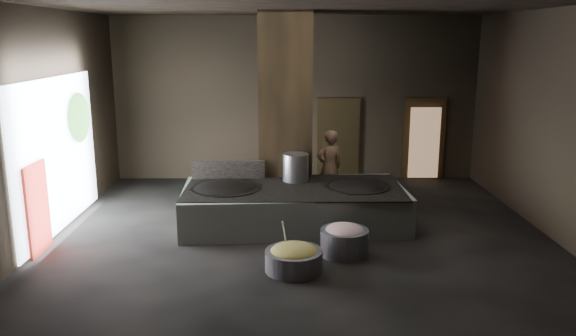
{
  "coord_description": "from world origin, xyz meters",
  "views": [
    {
      "loc": [
        -0.36,
        -11.02,
        3.93
      ],
      "look_at": [
        -0.25,
        0.42,
        1.25
      ],
      "focal_mm": 35.0,
      "sensor_mm": 36.0,
      "label": 1
    }
  ],
  "objects_px": {
    "cook": "(329,168)",
    "veg_basin": "(294,261)",
    "wok_left": "(225,191)",
    "stock_pot": "(296,167)",
    "wok_right": "(357,190)",
    "hearth_platform": "(294,206)",
    "meat_basin": "(344,242)"
  },
  "relations": [
    {
      "from": "meat_basin",
      "to": "veg_basin",
      "type": "bearing_deg",
      "value": -142.63
    },
    {
      "from": "wok_left",
      "to": "wok_right",
      "type": "xyz_separation_m",
      "value": [
        2.8,
        0.1,
        0.0
      ]
    },
    {
      "from": "wok_left",
      "to": "stock_pot",
      "type": "bearing_deg",
      "value": 21.8
    },
    {
      "from": "wok_right",
      "to": "meat_basin",
      "type": "xyz_separation_m",
      "value": [
        -0.45,
        -1.78,
        -0.51
      ]
    },
    {
      "from": "wok_right",
      "to": "meat_basin",
      "type": "relative_size",
      "value": 1.54
    },
    {
      "from": "hearth_platform",
      "to": "cook",
      "type": "xyz_separation_m",
      "value": [
        0.87,
        1.49,
        0.5
      ]
    },
    {
      "from": "wok_left",
      "to": "cook",
      "type": "distance_m",
      "value": 2.79
    },
    {
      "from": "hearth_platform",
      "to": "wok_left",
      "type": "xyz_separation_m",
      "value": [
        -1.45,
        -0.05,
        0.34
      ]
    },
    {
      "from": "wok_right",
      "to": "cook",
      "type": "bearing_deg",
      "value": 108.45
    },
    {
      "from": "wok_right",
      "to": "meat_basin",
      "type": "height_order",
      "value": "wok_right"
    },
    {
      "from": "cook",
      "to": "meat_basin",
      "type": "height_order",
      "value": "cook"
    },
    {
      "from": "veg_basin",
      "to": "meat_basin",
      "type": "height_order",
      "value": "meat_basin"
    },
    {
      "from": "wok_right",
      "to": "stock_pot",
      "type": "distance_m",
      "value": 1.44
    },
    {
      "from": "wok_right",
      "to": "stock_pot",
      "type": "height_order",
      "value": "stock_pot"
    },
    {
      "from": "wok_right",
      "to": "veg_basin",
      "type": "xyz_separation_m",
      "value": [
        -1.4,
        -2.5,
        -0.57
      ]
    },
    {
      "from": "hearth_platform",
      "to": "wok_right",
      "type": "bearing_deg",
      "value": -1.09
    },
    {
      "from": "stock_pot",
      "to": "meat_basin",
      "type": "height_order",
      "value": "stock_pot"
    },
    {
      "from": "cook",
      "to": "meat_basin",
      "type": "bearing_deg",
      "value": 66.25
    },
    {
      "from": "veg_basin",
      "to": "wok_right",
      "type": "bearing_deg",
      "value": 60.8
    },
    {
      "from": "cook",
      "to": "veg_basin",
      "type": "relative_size",
      "value": 1.82
    },
    {
      "from": "veg_basin",
      "to": "meat_basin",
      "type": "relative_size",
      "value": 1.12
    },
    {
      "from": "wok_right",
      "to": "cook",
      "type": "xyz_separation_m",
      "value": [
        -0.48,
        1.44,
        0.15
      ]
    },
    {
      "from": "hearth_platform",
      "to": "veg_basin",
      "type": "xyz_separation_m",
      "value": [
        -0.05,
        -2.45,
        -0.22
      ]
    },
    {
      "from": "wok_left",
      "to": "meat_basin",
      "type": "xyz_separation_m",
      "value": [
        2.35,
        -1.68,
        -0.51
      ]
    },
    {
      "from": "hearth_platform",
      "to": "wok_left",
      "type": "bearing_deg",
      "value": 178.76
    },
    {
      "from": "wok_right",
      "to": "meat_basin",
      "type": "bearing_deg",
      "value": -104.26
    },
    {
      "from": "wok_left",
      "to": "wok_right",
      "type": "relative_size",
      "value": 1.07
    },
    {
      "from": "stock_pot",
      "to": "cook",
      "type": "height_order",
      "value": "cook"
    },
    {
      "from": "stock_pot",
      "to": "veg_basin",
      "type": "distance_m",
      "value": 3.15
    },
    {
      "from": "wok_left",
      "to": "veg_basin",
      "type": "bearing_deg",
      "value": -59.71
    },
    {
      "from": "cook",
      "to": "hearth_platform",
      "type": "bearing_deg",
      "value": 35.42
    },
    {
      "from": "cook",
      "to": "veg_basin",
      "type": "distance_m",
      "value": 4.11
    }
  ]
}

